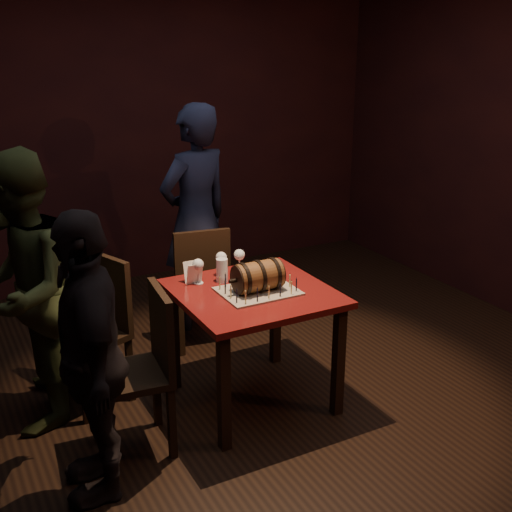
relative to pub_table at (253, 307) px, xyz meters
name	(u,v)px	position (x,y,z in m)	size (l,w,h in m)	color
room_shell	(260,184)	(0.04, -0.01, 0.76)	(5.04, 5.04, 2.80)	black
pub_table	(253,307)	(0.00, 0.00, 0.00)	(0.90, 0.90, 0.75)	#530D0E
cake_board	(258,291)	(0.01, -0.04, 0.12)	(0.45, 0.35, 0.01)	gray
barrel_cake	(258,276)	(0.01, -0.04, 0.21)	(0.34, 0.20, 0.20)	brown
birthday_candles	(258,284)	(0.01, -0.04, 0.16)	(0.40, 0.30, 0.09)	#E2DB87
wine_glass_left	(198,266)	(-0.24, 0.26, 0.23)	(0.07, 0.07, 0.16)	silver
wine_glass_mid	(221,259)	(-0.06, 0.31, 0.23)	(0.07, 0.07, 0.16)	silver
wine_glass_right	(239,256)	(0.06, 0.30, 0.23)	(0.07, 0.07, 0.16)	silver
pint_of_ale	(222,271)	(-0.10, 0.22, 0.18)	(0.07, 0.07, 0.15)	silver
menu_card	(193,273)	(-0.27, 0.28, 0.17)	(0.10, 0.05, 0.13)	white
chair_back	(200,281)	(0.01, 0.84, -0.12)	(0.46, 0.46, 0.93)	black
chair_left_rear	(98,322)	(-0.83, 0.49, -0.12)	(0.52, 0.52, 0.93)	black
chair_left_front	(145,362)	(-0.74, -0.14, -0.12)	(0.44, 0.44, 0.93)	black
person_back	(196,218)	(0.16, 1.24, 0.23)	(0.64, 0.42, 1.75)	#1B1E36
person_left_rear	(22,293)	(-1.25, 0.43, 0.18)	(0.80, 0.62, 1.64)	#354020
person_left_front	(91,357)	(-1.08, -0.37, 0.10)	(0.87, 0.36, 1.48)	black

